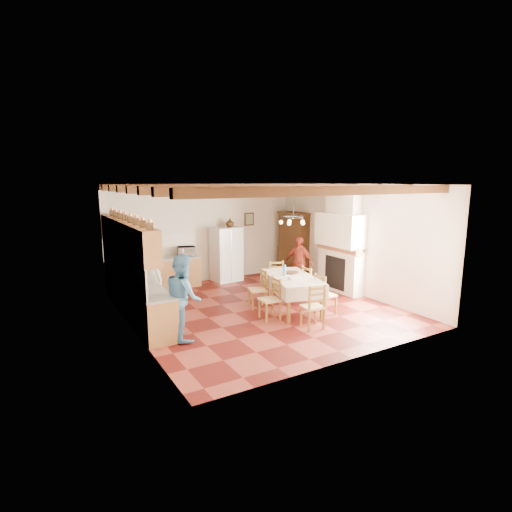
% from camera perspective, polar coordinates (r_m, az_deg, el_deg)
% --- Properties ---
extents(floor, '(6.00, 6.50, 0.02)m').
position_cam_1_polar(floor, '(9.87, 0.38, -7.54)').
color(floor, '#440E0B').
rests_on(floor, ground).
extents(ceiling, '(6.00, 6.50, 0.02)m').
position_cam_1_polar(ceiling, '(9.37, 0.40, 10.27)').
color(ceiling, white).
rests_on(ceiling, ground).
extents(wall_back, '(6.00, 0.02, 3.00)m').
position_cam_1_polar(wall_back, '(12.39, -7.33, 3.30)').
color(wall_back, beige).
rests_on(wall_back, ground).
extents(wall_front, '(6.00, 0.02, 3.00)m').
position_cam_1_polar(wall_front, '(6.96, 14.22, -2.78)').
color(wall_front, beige).
rests_on(wall_front, ground).
extents(wall_left, '(0.02, 6.50, 3.00)m').
position_cam_1_polar(wall_left, '(8.40, -17.56, -0.65)').
color(wall_left, beige).
rests_on(wall_left, ground).
extents(wall_right, '(0.02, 6.50, 3.00)m').
position_cam_1_polar(wall_right, '(11.32, 13.63, 2.38)').
color(wall_right, beige).
rests_on(wall_right, ground).
extents(ceiling_beams, '(6.00, 6.30, 0.16)m').
position_cam_1_polar(ceiling_beams, '(9.37, 0.40, 9.66)').
color(ceiling_beams, '#3B230F').
rests_on(ceiling_beams, ground).
extents(lower_cabinets_left, '(0.60, 4.30, 0.86)m').
position_cam_1_polar(lower_cabinets_left, '(9.72, -16.81, -5.60)').
color(lower_cabinets_left, brown).
rests_on(lower_cabinets_left, ground).
extents(lower_cabinets_back, '(2.30, 0.60, 0.86)m').
position_cam_1_polar(lower_cabinets_back, '(11.78, -13.57, -2.60)').
color(lower_cabinets_back, brown).
rests_on(lower_cabinets_back, ground).
extents(countertop_left, '(0.62, 4.30, 0.04)m').
position_cam_1_polar(countertop_left, '(9.60, -16.96, -3.02)').
color(countertop_left, slate).
rests_on(countertop_left, lower_cabinets_left).
extents(countertop_back, '(2.34, 0.62, 0.04)m').
position_cam_1_polar(countertop_back, '(11.69, -13.67, -0.45)').
color(countertop_back, slate).
rests_on(countertop_back, lower_cabinets_back).
extents(backsplash_left, '(0.03, 4.30, 0.60)m').
position_cam_1_polar(backsplash_left, '(9.48, -18.73, -1.32)').
color(backsplash_left, silver).
rests_on(backsplash_left, ground).
extents(backsplash_back, '(2.30, 0.03, 0.60)m').
position_cam_1_polar(backsplash_back, '(11.90, -14.13, 1.29)').
color(backsplash_back, silver).
rests_on(backsplash_back, ground).
extents(upper_cabinets, '(0.35, 4.20, 0.70)m').
position_cam_1_polar(upper_cabinets, '(9.40, -18.02, 2.65)').
color(upper_cabinets, brown).
rests_on(upper_cabinets, ground).
extents(fireplace, '(0.56, 1.60, 2.80)m').
position_cam_1_polar(fireplace, '(11.28, 11.84, 1.92)').
color(fireplace, beige).
rests_on(fireplace, ground).
extents(wall_picture, '(0.34, 0.03, 0.42)m').
position_cam_1_polar(wall_picture, '(13.00, -0.99, 5.29)').
color(wall_picture, '#302515').
rests_on(wall_picture, ground).
extents(refrigerator, '(0.90, 0.76, 1.68)m').
position_cam_1_polar(refrigerator, '(12.40, -4.29, 0.27)').
color(refrigerator, white).
rests_on(refrigerator, floor).
extents(hutch, '(0.59, 1.19, 2.08)m').
position_cam_1_polar(hutch, '(13.05, 5.41, 1.67)').
color(hutch, '#352111').
rests_on(hutch, floor).
extents(dining_table, '(1.43, 2.11, 0.84)m').
position_cam_1_polar(dining_table, '(9.57, 5.16, -3.39)').
color(dining_table, beige).
rests_on(dining_table, floor).
extents(chandelier, '(0.47, 0.47, 0.03)m').
position_cam_1_polar(chandelier, '(9.32, 5.31, 5.55)').
color(chandelier, black).
rests_on(chandelier, ground).
extents(chair_left_near, '(0.43, 0.45, 0.96)m').
position_cam_1_polar(chair_left_near, '(8.98, 1.95, -6.14)').
color(chair_left_near, brown).
rests_on(chair_left_near, floor).
extents(chair_left_far, '(0.50, 0.51, 0.96)m').
position_cam_1_polar(chair_left_far, '(9.77, 0.23, -4.74)').
color(chair_left_far, brown).
rests_on(chair_left_far, floor).
extents(chair_right_near, '(0.41, 0.43, 0.96)m').
position_cam_1_polar(chair_right_near, '(9.48, 9.91, -5.38)').
color(chair_right_near, brown).
rests_on(chair_right_near, floor).
extents(chair_right_far, '(0.41, 0.43, 0.96)m').
position_cam_1_polar(chair_right_far, '(10.29, 7.95, -4.04)').
color(chair_right_far, brown).
rests_on(chair_right_far, floor).
extents(chair_end_near, '(0.47, 0.45, 0.96)m').
position_cam_1_polar(chair_end_near, '(8.57, 8.10, -7.07)').
color(chair_end_near, brown).
rests_on(chair_end_near, floor).
extents(chair_end_far, '(0.54, 0.53, 0.96)m').
position_cam_1_polar(chair_end_far, '(10.71, 3.07, -3.36)').
color(chair_end_far, brown).
rests_on(chair_end_far, floor).
extents(person_man, '(0.60, 0.76, 1.85)m').
position_cam_1_polar(person_man, '(9.29, -14.69, -3.06)').
color(person_man, silver).
rests_on(person_man, floor).
extents(person_woman_blue, '(0.71, 0.88, 1.70)m').
position_cam_1_polar(person_woman_blue, '(7.97, -10.36, -5.76)').
color(person_woman_blue, teal).
rests_on(person_woman_blue, floor).
extents(person_woman_red, '(0.70, 0.95, 1.50)m').
position_cam_1_polar(person_woman_red, '(11.60, 6.15, -0.93)').
color(person_woman_red, '#A23525').
rests_on(person_woman_red, floor).
extents(microwave, '(0.54, 0.41, 0.28)m').
position_cam_1_polar(microwave, '(11.91, -9.92, 0.68)').
color(microwave, silver).
rests_on(microwave, countertop_back).
extents(fridge_vase, '(0.32, 0.32, 0.27)m').
position_cam_1_polar(fridge_vase, '(12.33, -3.75, 4.80)').
color(fridge_vase, '#352111').
rests_on(fridge_vase, refrigerator).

